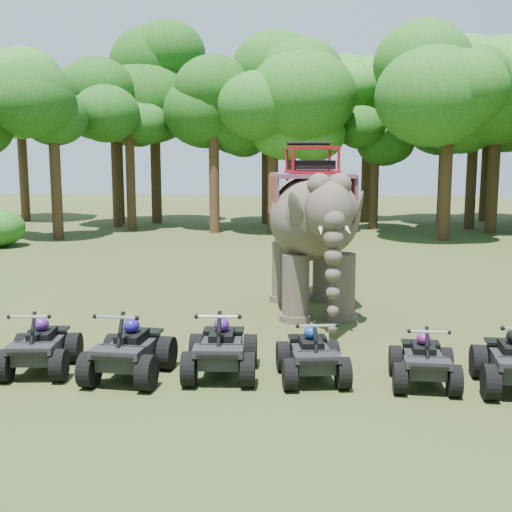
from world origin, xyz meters
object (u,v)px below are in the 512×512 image
Objects in this scene: atv_4 at (424,354)px; atv_0 at (40,340)px; atv_2 at (221,341)px; atv_3 at (312,348)px; atv_1 at (129,342)px; elephant at (312,228)px.

atv_0 is at bearing -178.04° from atv_4.
atv_2 is 1.11× the size of atv_3.
atv_0 is 5.22m from atv_3.
atv_3 is at bearing 8.00° from atv_1.
atv_2 is 1.71m from atv_3.
elephant reaches higher than atv_3.
atv_3 is at bearing -99.68° from elephant.
atv_1 is 1.16× the size of atv_4.
atv_2 is (-1.65, -5.42, -1.57)m from elephant.
atv_0 is 7.24m from atv_4.
atv_2 reaches higher than atv_4.
atv_2 is at bearing 168.75° from atv_3.
elephant is 3.27× the size of atv_3.
atv_4 is at bearing -12.21° from atv_3.
atv_1 is at bearing -130.78° from elephant.
atv_1 is at bearing 174.22° from atv_3.
elephant is 2.91× the size of atv_1.
atv_2 is 3.74m from atv_4.
elephant reaches higher than atv_1.
elephant reaches higher than atv_4.
atv_0 is 1.82m from atv_1.
atv_0 reaches higher than atv_4.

